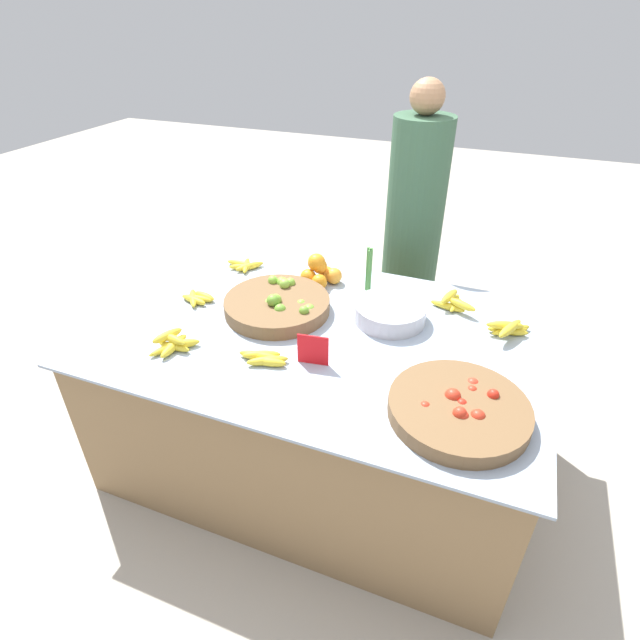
{
  "coord_description": "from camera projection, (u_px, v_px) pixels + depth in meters",
  "views": [
    {
      "loc": [
        0.59,
        -1.52,
        1.8
      ],
      "look_at": [
        0.0,
        0.0,
        0.74
      ],
      "focal_mm": 28.0,
      "sensor_mm": 36.0,
      "label": 1
    }
  ],
  "objects": [
    {
      "name": "tomato_basket",
      "position": [
        459.0,
        409.0,
        1.55
      ],
      "size": [
        0.44,
        0.44,
        0.08
      ],
      "color": "brown",
      "rests_on": "market_table"
    },
    {
      "name": "lime_bowl",
      "position": [
        278.0,
        304.0,
        2.08
      ],
      "size": [
        0.44,
        0.44,
        0.1
      ],
      "color": "brown",
      "rests_on": "market_table"
    },
    {
      "name": "banana_bunch_front_left",
      "position": [
        173.0,
        343.0,
        1.86
      ],
      "size": [
        0.16,
        0.17,
        0.06
      ],
      "color": "yellow",
      "rests_on": "market_table"
    },
    {
      "name": "metal_bowl",
      "position": [
        390.0,
        312.0,
        2.01
      ],
      "size": [
        0.29,
        0.29,
        0.07
      ],
      "color": "#B7B7BF",
      "rests_on": "market_table"
    },
    {
      "name": "veg_bundle",
      "position": [
        369.0,
        271.0,
        2.18
      ],
      "size": [
        0.03,
        0.04,
        0.21
      ],
      "color": "#428438",
      "rests_on": "market_table"
    },
    {
      "name": "ground_plane",
      "position": [
        320.0,
        452.0,
        2.35
      ],
      "size": [
        12.0,
        12.0,
        0.0
      ],
      "primitive_type": "plane",
      "color": "#ADA599"
    },
    {
      "name": "market_table",
      "position": [
        320.0,
        396.0,
        2.16
      ],
      "size": [
        1.73,
        1.14,
        0.69
      ],
      "color": "olive",
      "rests_on": "ground_plane"
    },
    {
      "name": "vendor_person",
      "position": [
        412.0,
        243.0,
        2.66
      ],
      "size": [
        0.3,
        0.3,
        1.5
      ],
      "color": "#385B42",
      "rests_on": "ground_plane"
    },
    {
      "name": "banana_bunch_front_right",
      "position": [
        245.0,
        266.0,
        2.41
      ],
      "size": [
        0.19,
        0.15,
        0.03
      ],
      "color": "yellow",
      "rests_on": "market_table"
    },
    {
      "name": "banana_bunch_middle_left",
      "position": [
        264.0,
        358.0,
        1.79
      ],
      "size": [
        0.19,
        0.12,
        0.03
      ],
      "color": "yellow",
      "rests_on": "market_table"
    },
    {
      "name": "banana_bunch_back_center",
      "position": [
        197.0,
        298.0,
        2.15
      ],
      "size": [
        0.15,
        0.14,
        0.03
      ],
      "color": "yellow",
      "rests_on": "market_table"
    },
    {
      "name": "price_sign",
      "position": [
        313.0,
        350.0,
        1.76
      ],
      "size": [
        0.11,
        0.02,
        0.12
      ],
      "rotation": [
        0.0,
        0.0,
        0.15
      ],
      "color": "red",
      "rests_on": "market_table"
    },
    {
      "name": "orange_pile",
      "position": [
        322.0,
        273.0,
        2.27
      ],
      "size": [
        0.18,
        0.16,
        0.14
      ],
      "color": "orange",
      "rests_on": "market_table"
    },
    {
      "name": "banana_bunch_middle_right",
      "position": [
        453.0,
        302.0,
        2.1
      ],
      "size": [
        0.2,
        0.17,
        0.06
      ],
      "color": "yellow",
      "rests_on": "market_table"
    },
    {
      "name": "banana_bunch_front_center",
      "position": [
        509.0,
        329.0,
        1.93
      ],
      "size": [
        0.18,
        0.18,
        0.06
      ],
      "color": "yellow",
      "rests_on": "market_table"
    }
  ]
}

